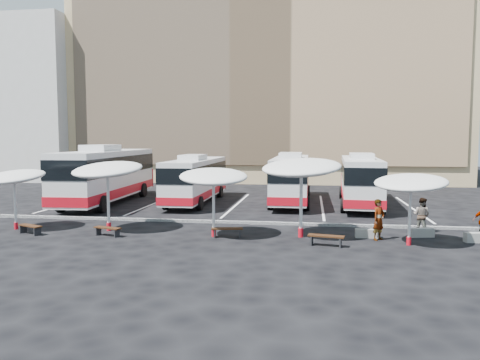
# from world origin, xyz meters

# --- Properties ---
(ground) EXTENTS (120.00, 120.00, 0.00)m
(ground) POSITION_xyz_m (0.00, 0.00, 0.00)
(ground) COLOR black
(ground) RESTS_ON ground
(sandstone_building) EXTENTS (42.00, 18.25, 29.60)m
(sandstone_building) POSITION_xyz_m (0.00, 31.87, 12.63)
(sandstone_building) COLOR tan
(sandstone_building) RESTS_ON ground
(apartment_block) EXTENTS (14.00, 14.00, 18.00)m
(apartment_block) POSITION_xyz_m (-28.00, 28.00, 9.00)
(apartment_block) COLOR beige
(apartment_block) RESTS_ON ground
(curb_divider) EXTENTS (34.00, 0.25, 0.15)m
(curb_divider) POSITION_xyz_m (0.00, 0.50, 0.07)
(curb_divider) COLOR black
(curb_divider) RESTS_ON ground
(bay_lines) EXTENTS (24.15, 12.00, 0.01)m
(bay_lines) POSITION_xyz_m (0.00, 8.00, 0.01)
(bay_lines) COLOR white
(bay_lines) RESTS_ON ground
(bus_0) EXTENTS (3.63, 13.55, 4.26)m
(bus_0) POSITION_xyz_m (-9.40, 7.32, 2.18)
(bus_0) COLOR silver
(bus_0) RESTS_ON ground
(bus_1) EXTENTS (2.63, 11.19, 3.55)m
(bus_1) POSITION_xyz_m (-3.12, 8.60, 1.81)
(bus_1) COLOR silver
(bus_1) RESTS_ON ground
(bus_2) EXTENTS (2.76, 11.68, 3.70)m
(bus_2) POSITION_xyz_m (3.77, 9.71, 1.89)
(bus_2) COLOR silver
(bus_2) RESTS_ON ground
(bus_3) EXTENTS (3.12, 11.77, 3.70)m
(bus_3) POSITION_xyz_m (8.65, 9.09, 1.89)
(bus_3) COLOR silver
(bus_3) RESTS_ON ground
(sunshade_0) EXTENTS (3.70, 3.73, 3.19)m
(sunshade_0) POSITION_xyz_m (-9.83, -2.83, 2.71)
(sunshade_0) COLOR silver
(sunshade_0) RESTS_ON ground
(sunshade_1) EXTENTS (4.15, 4.18, 3.66)m
(sunshade_1) POSITION_xyz_m (-4.93, -2.43, 3.11)
(sunshade_1) COLOR silver
(sunshade_1) RESTS_ON ground
(sunshade_2) EXTENTS (3.87, 3.90, 3.39)m
(sunshade_2) POSITION_xyz_m (0.66, -3.08, 2.88)
(sunshade_2) COLOR silver
(sunshade_2) RESTS_ON ground
(sunshade_3) EXTENTS (4.70, 4.73, 3.90)m
(sunshade_3) POSITION_xyz_m (4.78, -2.56, 3.31)
(sunshade_3) COLOR silver
(sunshade_3) RESTS_ON ground
(sunshade_4) EXTENTS (4.11, 4.13, 3.24)m
(sunshade_4) POSITION_xyz_m (9.52, -3.53, 2.76)
(sunshade_4) COLOR silver
(sunshade_4) RESTS_ON ground
(wood_bench_0) EXTENTS (1.49, 0.96, 0.45)m
(wood_bench_0) POSITION_xyz_m (-8.36, -3.87, 0.34)
(wood_bench_0) COLOR black
(wood_bench_0) RESTS_ON ground
(wood_bench_1) EXTENTS (1.45, 0.76, 0.43)m
(wood_bench_1) POSITION_xyz_m (-4.41, -3.73, 0.33)
(wood_bench_1) COLOR black
(wood_bench_1) RESTS_ON ground
(wood_bench_2) EXTENTS (1.53, 0.67, 0.46)m
(wood_bench_2) POSITION_xyz_m (1.33, -3.15, 0.35)
(wood_bench_2) COLOR black
(wood_bench_2) RESTS_ON ground
(wood_bench_3) EXTENTS (1.62, 0.71, 0.48)m
(wood_bench_3) POSITION_xyz_m (5.91, -4.30, 0.37)
(wood_bench_3) COLOR black
(wood_bench_3) RESTS_ON ground
(conc_bench_0) EXTENTS (1.10, 0.37, 0.41)m
(conc_bench_0) POSITION_xyz_m (7.89, -2.22, 0.21)
(conc_bench_0) COLOR gray
(conc_bench_0) RESTS_ON ground
(conc_bench_1) EXTENTS (1.17, 0.60, 0.42)m
(conc_bench_1) POSITION_xyz_m (10.48, -1.65, 0.21)
(conc_bench_1) COLOR gray
(conc_bench_1) RESTS_ON ground
(conc_bench_2) EXTENTS (1.23, 0.58, 0.44)m
(conc_bench_2) POSITION_xyz_m (12.73, -2.48, 0.22)
(conc_bench_2) COLOR gray
(conc_bench_2) RESTS_ON ground
(passenger_0) EXTENTS (0.81, 0.81, 1.90)m
(passenger_0) POSITION_xyz_m (8.35, -2.67, 0.95)
(passenger_0) COLOR black
(passenger_0) RESTS_ON ground
(passenger_1) EXTENTS (1.08, 1.05, 1.76)m
(passenger_1) POSITION_xyz_m (10.71, -0.63, 0.88)
(passenger_1) COLOR black
(passenger_1) RESTS_ON ground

